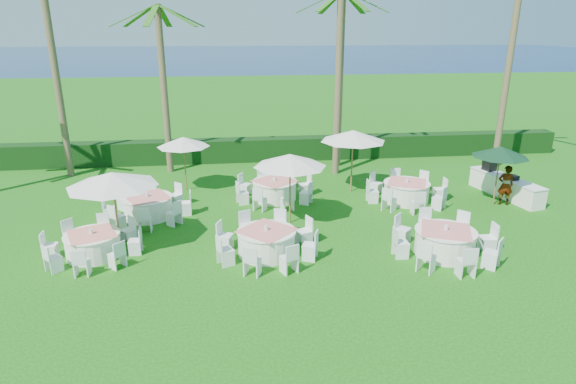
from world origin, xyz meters
name	(u,v)px	position (x,y,z in m)	size (l,w,h in m)	color
ground	(278,261)	(0.00, 0.00, 0.00)	(120.00, 120.00, 0.00)	#12510E
hedge	(256,149)	(0.00, 12.00, 0.60)	(34.00, 1.00, 1.20)	black
ocean	(233,58)	(0.00, 102.00, 0.00)	(260.00, 260.00, 0.00)	#07214C
banquet_table_a	(93,244)	(-5.77, 1.08, 0.40)	(2.98, 2.98, 0.91)	white
banquet_table_b	(267,241)	(-0.32, 0.54, 0.43)	(3.19, 3.19, 0.99)	white
banquet_table_c	(445,241)	(5.29, -0.17, 0.44)	(3.33, 3.33, 1.01)	white
banquet_table_d	(148,206)	(-4.54, 4.25, 0.43)	(3.25, 3.25, 0.98)	white
banquet_table_e	(275,190)	(0.42, 5.64, 0.43)	(3.24, 3.24, 0.98)	white
banquet_table_f	(406,191)	(5.82, 4.74, 0.44)	(3.31, 3.31, 1.00)	white
umbrella_a	(112,179)	(-5.05, 1.54, 2.37)	(2.84, 2.84, 2.60)	brown
umbrella_b	(290,160)	(0.74, 3.00, 2.40)	(2.62, 2.62, 2.63)	brown
umbrella_c	(183,142)	(-3.35, 7.28, 2.20)	(2.26, 2.26, 2.41)	brown
umbrella_d	(353,136)	(3.86, 6.25, 2.50)	(2.80, 2.80, 2.74)	brown
umbrella_green	(501,152)	(9.23, 3.91, 2.22)	(2.19, 2.19, 2.43)	brown
buffet_table	(505,186)	(10.23, 4.85, 0.46)	(1.56, 3.78, 1.31)	white
staff_person	(505,185)	(9.63, 3.88, 0.83)	(0.60, 0.40, 1.66)	gray
palm_a	(54,63)	(-9.11, 10.22, 5.32)	(4.40, 3.98, 9.72)	brown
palm_b	(163,83)	(-4.37, 10.40, 4.38)	(4.14, 4.40, 7.88)	brown
palm_c	(339,51)	(3.78, 9.06, 5.85)	(4.14, 4.40, 10.74)	brown
palm_d	(340,73)	(4.17, 10.45, 4.70)	(4.36, 4.27, 8.50)	brown
palm_e	(511,50)	(12.25, 9.25, 5.82)	(4.38, 4.22, 10.68)	brown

